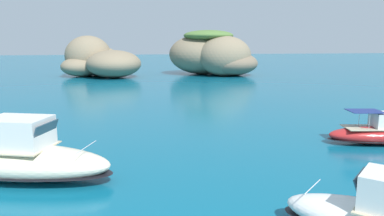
{
  "coord_description": "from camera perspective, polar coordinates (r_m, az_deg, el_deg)",
  "views": [
    {
      "loc": [
        -3.93,
        -9.72,
        7.15
      ],
      "look_at": [
        0.52,
        16.42,
        2.39
      ],
      "focal_mm": 34.78,
      "sensor_mm": 36.0,
      "label": 1
    }
  ],
  "objects": [
    {
      "name": "islet_large",
      "position": [
        82.18,
        3.54,
        8.08
      ],
      "size": [
        20.5,
        22.71,
        9.56
      ],
      "color": "#84755B",
      "rests_on": "ground"
    },
    {
      "name": "motorboat_red",
      "position": [
        29.54,
        27.09,
        -3.46
      ],
      "size": [
        7.84,
        3.49,
        2.38
      ],
      "color": "red",
      "rests_on": "ground"
    },
    {
      "name": "motorboat_cream",
      "position": [
        21.88,
        -25.94,
        -6.94
      ],
      "size": [
        11.67,
        6.67,
        3.29
      ],
      "color": "beige",
      "rests_on": "ground"
    },
    {
      "name": "islet_small",
      "position": [
        79.85,
        -14.32,
        7.04
      ],
      "size": [
        18.13,
        17.42,
        8.37
      ],
      "color": "#84755B",
      "rests_on": "ground"
    }
  ]
}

